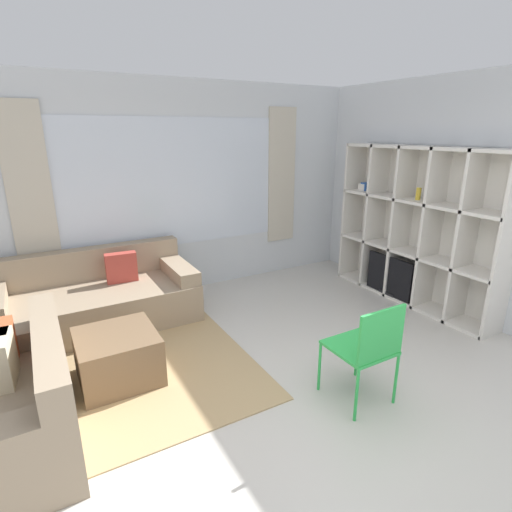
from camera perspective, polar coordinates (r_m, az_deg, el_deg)
name	(u,v)px	position (r m, az deg, el deg)	size (l,w,h in m)	color
ground_plane	(350,454)	(3.08, 13.23, -25.88)	(16.00, 16.00, 0.00)	beige
wall_back	(174,190)	(5.27, -11.65, 9.16)	(6.44, 0.11, 2.70)	silver
wall_right	(426,193)	(5.42, 23.06, 8.29)	(0.07, 4.56, 2.70)	silver
area_rug	(89,379)	(3.95, -22.77, -15.88)	(2.82, 2.24, 0.01)	tan
shelving_unit	(416,228)	(5.30, 21.92, 3.67)	(0.38, 2.24, 1.92)	silver
couch_main	(96,300)	(4.81, -21.84, -5.87)	(2.12, 0.98, 0.80)	gray
ottoman	(118,357)	(3.76, -19.11, -13.46)	(0.65, 0.66, 0.44)	brown
folding_chair	(368,345)	(3.26, 15.67, -12.16)	(0.44, 0.46, 0.86)	green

